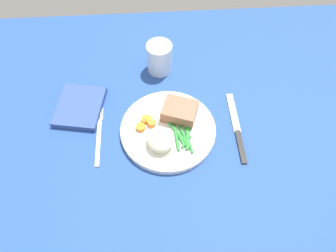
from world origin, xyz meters
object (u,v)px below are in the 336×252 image
at_px(dinner_plate, 168,130).
at_px(water_glass, 160,59).
at_px(meat_portion, 180,111).
at_px(fork, 99,136).
at_px(knife, 237,128).
at_px(napkin, 80,107).

xyz_separation_m(dinner_plate, water_glass, (-0.01, 0.21, 0.03)).
distance_m(meat_portion, fork, 0.21).
bearing_deg(fork, knife, 2.95).
bearing_deg(water_glass, fork, -126.69).
bearing_deg(meat_portion, fork, -168.98).
relative_size(fork, water_glass, 1.94).
bearing_deg(dinner_plate, napkin, 158.73).
bearing_deg(meat_portion, dinner_plate, -130.60).
distance_m(meat_portion, knife, 0.15).
relative_size(dinner_plate, fork, 1.39).
relative_size(knife, water_glass, 2.40).
height_order(dinner_plate, knife, dinner_plate).
relative_size(fork, napkin, 1.25).
relative_size(meat_portion, napkin, 0.61).
bearing_deg(dinner_plate, fork, -179.13).
distance_m(fork, water_glass, 0.27).
bearing_deg(meat_portion, knife, -15.78).
bearing_deg(meat_portion, water_glass, 102.93).
height_order(meat_portion, napkin, meat_portion).
xyz_separation_m(knife, napkin, (-0.39, 0.09, 0.01)).
height_order(meat_portion, water_glass, water_glass).
distance_m(dinner_plate, napkin, 0.24).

